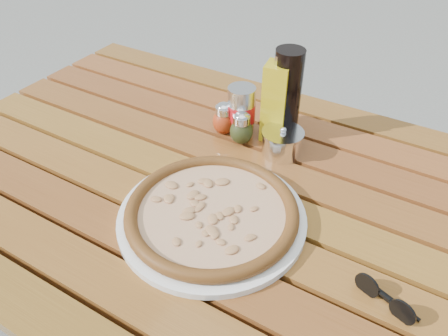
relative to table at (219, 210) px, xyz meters
The scene contains 10 objects.
table is the anchor object (origin of this frame).
plate 0.13m from the table, 66.30° to the right, with size 0.36×0.36×0.01m, color white.
pizza 0.14m from the table, 66.30° to the right, with size 0.38×0.38×0.03m.
pepper_shaker 0.23m from the table, 117.83° to the left, with size 0.07×0.07×0.08m.
oregano_shaker 0.20m from the table, 102.43° to the left, with size 0.06×0.06×0.08m.
dark_bottle 0.30m from the table, 80.65° to the left, with size 0.07×0.07×0.22m, color black.
soda_can 0.25m from the table, 106.24° to the left, with size 0.09×0.09×0.12m.
olive_oil_cruet 0.28m from the table, 84.46° to the left, with size 0.06×0.06×0.21m.
parmesan_tin 0.21m from the table, 68.47° to the left, with size 0.11×0.11×0.07m.
sunglasses 0.40m from the table, 17.31° to the right, with size 0.11×0.05×0.04m.
Camera 1 is at (0.36, -0.59, 1.35)m, focal length 35.00 mm.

